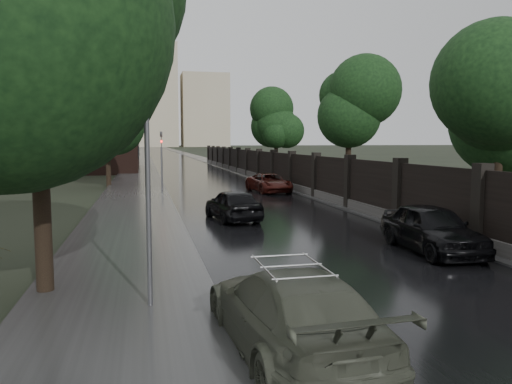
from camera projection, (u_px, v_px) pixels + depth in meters
name	position (u px, v px, depth m)	size (l,w,h in m)	color
ground	(440.00, 318.00, 9.54)	(800.00, 800.00, 0.00)	black
road	(157.00, 150.00, 193.91)	(8.00, 420.00, 0.02)	black
sidewalk_left	(142.00, 150.00, 192.58)	(4.00, 420.00, 0.16)	#2D2D2D
verge_right	(172.00, 150.00, 195.11)	(3.00, 420.00, 0.08)	#2D2D2D
fence_right	(267.00, 170.00, 41.52)	(0.45, 75.72, 2.70)	#383533
tree_left_far	(107.00, 115.00, 36.37)	(4.25, 4.25, 7.39)	black
tree_right_a	(501.00, 98.00, 18.45)	(4.08, 4.08, 7.01)	black
tree_right_b	(349.00, 116.00, 32.04)	(4.08, 4.08, 7.01)	black
tree_right_c	(276.00, 125.00, 49.50)	(4.08, 4.08, 7.01)	black
lamp_post	(148.00, 178.00, 9.54)	(0.25, 0.12, 5.11)	#59595E
traffic_light	(162.00, 156.00, 32.61)	(0.16, 0.32, 4.00)	#59595E
brick_building	(25.00, 81.00, 55.04)	(24.00, 18.00, 20.00)	black
stalinist_tower	(151.00, 82.00, 296.75)	(92.00, 30.00, 159.00)	tan
volga_sedan	(291.00, 311.00, 7.87)	(1.93, 4.74, 1.38)	#44483A
hatchback_left	(233.00, 205.00, 21.20)	(1.61, 4.01, 1.37)	black
car_right_near	(432.00, 228.00, 15.10)	(1.74, 4.31, 1.47)	black
car_right_far	(269.00, 183.00, 32.94)	(2.06, 4.47, 1.24)	black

